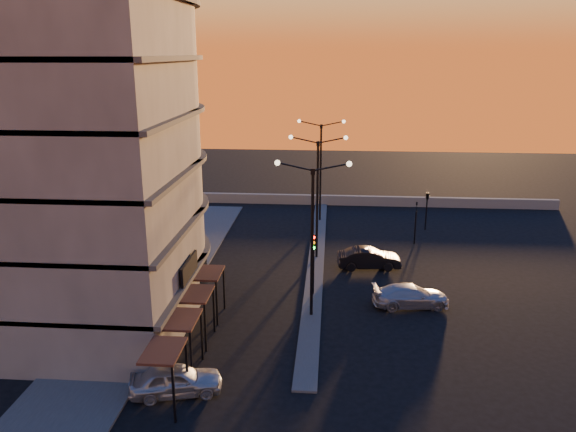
{
  "coord_description": "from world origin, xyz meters",
  "views": [
    {
      "loc": [
        1.07,
        -30.79,
        15.27
      ],
      "look_at": [
        -1.93,
        6.54,
        4.35
      ],
      "focal_mm": 35.0,
      "sensor_mm": 36.0,
      "label": 1
    }
  ],
  "objects_px": {
    "streetlamp_mid": "(317,188)",
    "car_sedan": "(369,258)",
    "car_wagon": "(411,296)",
    "car_hatchback": "(176,380)",
    "traffic_light_main": "(314,255)"
  },
  "relations": [
    {
      "from": "traffic_light_main",
      "to": "car_hatchback",
      "type": "xyz_separation_m",
      "value": [
        -5.93,
        -11.37,
        -2.17
      ]
    },
    {
      "from": "car_hatchback",
      "to": "car_sedan",
      "type": "xyz_separation_m",
      "value": [
        9.83,
        16.7,
        0.03
      ]
    },
    {
      "from": "traffic_light_main",
      "to": "car_hatchback",
      "type": "bearing_deg",
      "value": -117.55
    },
    {
      "from": "car_wagon",
      "to": "car_hatchback",
      "type": "bearing_deg",
      "value": 123.45
    },
    {
      "from": "car_sedan",
      "to": "traffic_light_main",
      "type": "bearing_deg",
      "value": 138.45
    },
    {
      "from": "streetlamp_mid",
      "to": "car_hatchback",
      "type": "relative_size",
      "value": 2.25
    },
    {
      "from": "streetlamp_mid",
      "to": "car_wagon",
      "type": "relative_size",
      "value": 2.0
    },
    {
      "from": "traffic_light_main",
      "to": "car_sedan",
      "type": "height_order",
      "value": "traffic_light_main"
    },
    {
      "from": "streetlamp_mid",
      "to": "car_sedan",
      "type": "xyz_separation_m",
      "value": [
        3.9,
        -1.79,
        -4.84
      ]
    },
    {
      "from": "streetlamp_mid",
      "to": "car_sedan",
      "type": "height_order",
      "value": "streetlamp_mid"
    },
    {
      "from": "streetlamp_mid",
      "to": "traffic_light_main",
      "type": "height_order",
      "value": "streetlamp_mid"
    },
    {
      "from": "car_hatchback",
      "to": "car_wagon",
      "type": "relative_size",
      "value": 0.89
    },
    {
      "from": "car_sedan",
      "to": "car_wagon",
      "type": "bearing_deg",
      "value": -165.8
    },
    {
      "from": "car_wagon",
      "to": "streetlamp_mid",
      "type": "bearing_deg",
      "value": 29.89
    },
    {
      "from": "streetlamp_mid",
      "to": "car_hatchback",
      "type": "bearing_deg",
      "value": -107.78
    }
  ]
}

